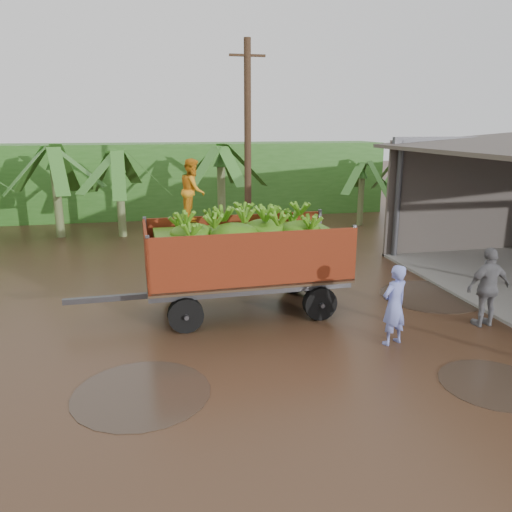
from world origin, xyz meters
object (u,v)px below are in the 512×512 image
Objects in this scene: banana_trailer at (244,254)px; utility_pole at (248,150)px; man_blue at (394,305)px; man_grey at (488,287)px.

utility_pole is at bearing 76.21° from banana_trailer.
banana_trailer is at bearing -102.16° from utility_pole.
banana_trailer is at bearing -63.84° from man_blue.
banana_trailer is 3.86× the size of man_blue.
banana_trailer reaches higher than man_grey.
banana_trailer is at bearing -26.15° from man_grey.
man_blue is 0.24× the size of utility_pole.
man_grey is 8.97m from utility_pole.
man_grey is at bearing 170.52° from man_blue.
man_blue is (2.69, -2.60, -0.58)m from banana_trailer.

